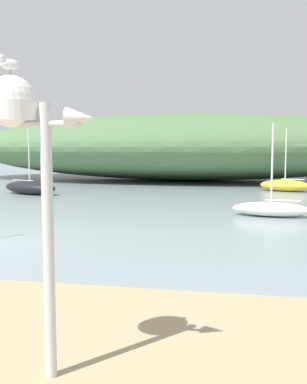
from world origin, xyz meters
TOP-DOWN VIEW (x-y plane):
  - distant_hill at (2.84, 26.32)m, footprint 38.37×15.98m
  - mast_structure at (4.96, -6.63)m, footprint 1.18×0.58m
  - seagull_on_radar at (4.86, -6.64)m, footprint 0.23×0.23m
  - sailboat_west_reach at (10.19, 17.16)m, footprint 3.23×1.91m
  - sailboat_by_sandbar at (-4.53, 12.74)m, footprint 4.04×2.63m
  - sailboat_far_right at (8.56, 6.73)m, footprint 3.12×1.49m

SIDE VIEW (x-z plane):
  - sailboat_far_right at x=8.56m, z-range -1.50..2.10m
  - sailboat_west_reach at x=10.19m, z-range -1.55..2.31m
  - sailboat_by_sandbar at x=-4.53m, z-range -1.64..2.42m
  - distant_hill at x=2.84m, z-range 0.00..5.50m
  - mast_structure at x=4.96m, z-range 1.28..4.49m
  - seagull_on_radar at x=4.86m, z-range 3.43..3.63m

